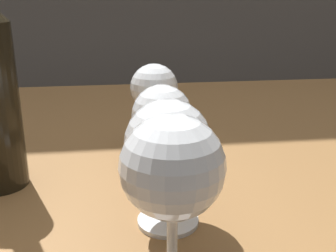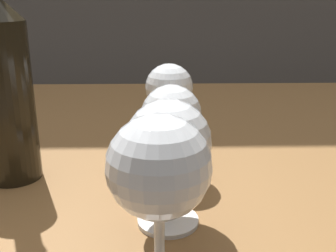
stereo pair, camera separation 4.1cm
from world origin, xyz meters
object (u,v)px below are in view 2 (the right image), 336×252
object	(u,v)px
wine_glass_cabernet	(175,117)
wine_bottle	(4,85)
wine_glass_amber	(159,171)
wine_glass_chardonnay	(169,91)
wine_glass_pinot	(168,146)

from	to	relation	value
wine_glass_cabernet	wine_bottle	xyz separation A→B (m)	(-0.22, 0.00, 0.04)
wine_glass_amber	wine_glass_chardonnay	size ratio (longest dim) A/B	1.12
wine_glass_pinot	wine_glass_chardonnay	xyz separation A→B (m)	(0.01, 0.22, 0.01)
wine_glass_amber	wine_glass_cabernet	xyz separation A→B (m)	(0.02, 0.22, -0.02)
wine_bottle	wine_glass_pinot	bearing A→B (deg)	-30.23
wine_glass_pinot	wine_glass_cabernet	xyz separation A→B (m)	(0.01, 0.12, -0.00)
wine_glass_cabernet	wine_glass_amber	bearing A→B (deg)	-95.56
wine_glass_amber	wine_glass_cabernet	world-z (taller)	wine_glass_amber
wine_glass_amber	wine_bottle	size ratio (longest dim) A/B	0.47
wine_glass_chardonnay	wine_bottle	distance (m)	0.24
wine_glass_amber	wine_glass_pinot	world-z (taller)	wine_glass_amber
wine_glass_pinot	wine_glass_cabernet	distance (m)	0.12
wine_glass_pinot	wine_bottle	world-z (taller)	wine_bottle
wine_glass_pinot	wine_glass_cabernet	bearing A→B (deg)	84.36
wine_glass_amber	wine_glass_chardonnay	bearing A→B (deg)	87.11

